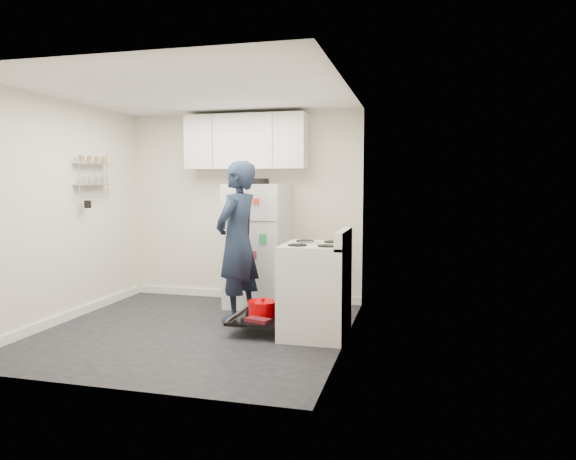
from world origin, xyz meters
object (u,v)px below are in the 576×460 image
(electric_range, at_px, (314,290))
(person, at_px, (237,241))
(refrigerator, at_px, (258,245))
(open_oven_door, at_px, (261,313))

(electric_range, bearing_deg, person, 159.35)
(refrigerator, bearing_deg, electric_range, -48.92)
(electric_range, height_order, refrigerator, refrigerator)
(refrigerator, bearing_deg, open_oven_door, -70.61)
(person, bearing_deg, refrigerator, -167.34)
(refrigerator, height_order, person, person)
(open_oven_door, bearing_deg, person, 137.56)
(electric_range, distance_m, person, 1.12)
(open_oven_door, bearing_deg, refrigerator, 109.39)
(electric_range, xyz_separation_m, refrigerator, (-0.96, 1.10, 0.32))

